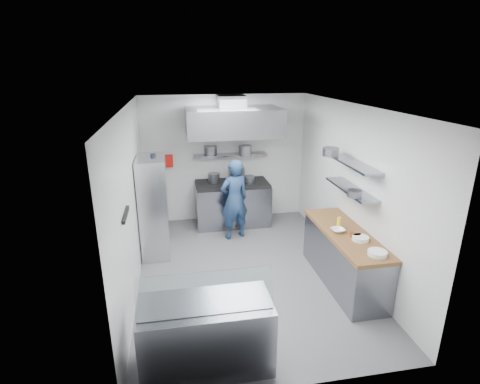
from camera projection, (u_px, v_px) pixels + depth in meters
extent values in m
plane|color=#4B4B4D|center=(246.00, 271.00, 6.47)|extent=(5.00, 5.00, 0.00)
plane|color=silver|center=(247.00, 106.00, 5.57)|extent=(5.00, 5.00, 0.00)
cube|color=white|center=(225.00, 159.00, 8.34)|extent=(3.60, 2.80, 0.02)
cube|color=white|center=(296.00, 277.00, 3.69)|extent=(3.60, 2.80, 0.02)
cube|color=white|center=(131.00, 202.00, 5.71)|extent=(2.80, 5.00, 0.02)
cube|color=white|center=(351.00, 189.00, 6.32)|extent=(2.80, 5.00, 0.02)
cube|color=gray|center=(232.00, 204.00, 8.29)|extent=(1.60, 0.80, 0.90)
cube|color=black|center=(232.00, 184.00, 8.14)|extent=(1.57, 0.78, 0.06)
cylinder|color=slate|center=(214.00, 178.00, 8.12)|extent=(0.25, 0.25, 0.20)
cylinder|color=slate|center=(237.00, 173.00, 8.43)|extent=(0.37, 0.37, 0.24)
cylinder|color=slate|center=(249.00, 179.00, 8.07)|extent=(0.24, 0.24, 0.16)
cube|color=gray|center=(230.00, 155.00, 8.17)|extent=(1.60, 0.30, 0.04)
cylinder|color=slate|center=(211.00, 150.00, 8.15)|extent=(0.28, 0.28, 0.18)
cylinder|color=slate|center=(245.00, 150.00, 8.00)|extent=(0.27, 0.27, 0.22)
cube|color=gray|center=(233.00, 122.00, 7.54)|extent=(1.90, 1.15, 0.55)
cube|color=slate|center=(231.00, 101.00, 7.62)|extent=(0.55, 0.55, 0.24)
cube|color=red|center=(168.00, 161.00, 8.07)|extent=(0.22, 0.10, 0.26)
imported|color=navy|center=(234.00, 200.00, 7.50)|extent=(0.69, 0.56, 1.65)
cube|color=silver|center=(154.00, 206.00, 6.85)|extent=(0.50, 0.90, 1.85)
cube|color=white|center=(154.00, 213.00, 6.87)|extent=(0.18, 0.22, 0.20)
cube|color=yellow|center=(153.00, 180.00, 7.15)|extent=(0.14, 0.18, 0.16)
cylinder|color=black|center=(153.00, 159.00, 6.65)|extent=(0.10, 0.10, 0.18)
cube|color=black|center=(126.00, 215.00, 4.83)|extent=(0.04, 0.55, 0.05)
cube|color=gray|center=(344.00, 259.00, 6.02)|extent=(0.62, 2.00, 0.84)
cube|color=brown|center=(346.00, 234.00, 5.88)|extent=(0.65, 2.04, 0.06)
cylinder|color=white|center=(377.00, 253.00, 5.14)|extent=(0.26, 0.26, 0.06)
cylinder|color=white|center=(360.00, 238.00, 5.58)|extent=(0.25, 0.25, 0.06)
cylinder|color=#DB733D|center=(355.00, 235.00, 5.69)|extent=(0.17, 0.17, 0.06)
cylinder|color=yellow|center=(339.00, 223.00, 5.99)|extent=(0.06, 0.06, 0.18)
imported|color=white|center=(338.00, 230.00, 5.87)|extent=(0.23, 0.23, 0.05)
cube|color=gray|center=(351.00, 189.00, 5.98)|extent=(0.30, 1.30, 0.04)
cube|color=gray|center=(353.00, 164.00, 5.85)|extent=(0.30, 1.30, 0.04)
cylinder|color=slate|center=(355.00, 193.00, 5.57)|extent=(0.22, 0.22, 0.10)
cylinder|color=slate|center=(331.00, 152.00, 6.24)|extent=(0.27, 0.27, 0.14)
cube|color=gray|center=(206.00, 335.00, 4.32)|extent=(1.50, 0.70, 0.85)
cube|color=silver|center=(206.00, 293.00, 4.00)|extent=(1.47, 0.19, 0.42)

